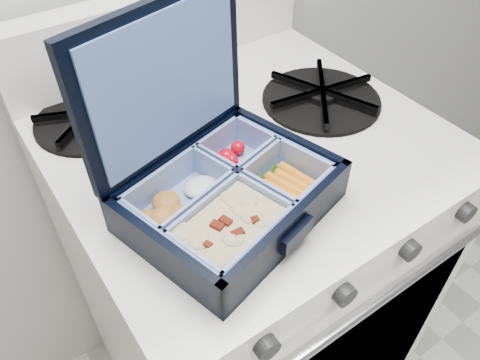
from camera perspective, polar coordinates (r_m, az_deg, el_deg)
stove at (r=1.03m, az=0.19°, el=-12.94°), size 0.56×0.56×0.85m
bento_box at (r=0.58m, az=-1.13°, el=-1.99°), size 0.28×0.25×0.06m
burner_grate at (r=0.79m, az=9.95°, el=10.29°), size 0.22×0.22×0.03m
burner_grate_rear at (r=0.77m, az=-17.77°, el=7.38°), size 0.23×0.23×0.02m
fork at (r=0.70m, az=-1.17°, el=5.12°), size 0.10×0.18×0.01m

